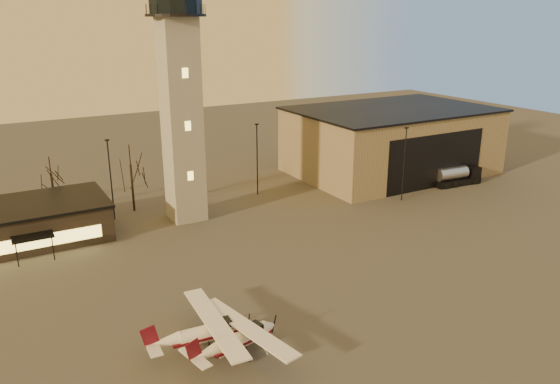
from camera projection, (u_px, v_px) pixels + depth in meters
name	position (u px, v px, depth m)	size (l,w,h in m)	color
ground	(320.00, 334.00, 43.42)	(220.00, 220.00, 0.00)	#3D3A38
control_tower	(180.00, 86.00, 63.16)	(6.80, 6.80, 32.60)	#999691
hangar	(391.00, 140.00, 86.84)	(30.60, 20.60, 10.30)	#978662
light_poles	(186.00, 174.00, 67.60)	(58.50, 12.25, 10.14)	black
tree_row	(54.00, 170.00, 67.50)	(37.20, 9.20, 8.80)	black
cessna_front	(244.00, 340.00, 40.77)	(8.42, 10.60, 2.92)	white
cessna_rear	(210.00, 335.00, 41.39)	(8.80, 11.11, 3.06)	white
fuel_truck	(457.00, 178.00, 81.24)	(7.77, 3.05, 2.82)	black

